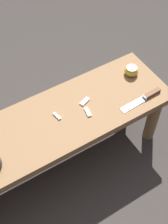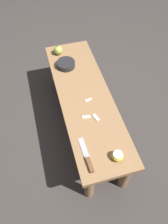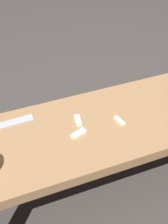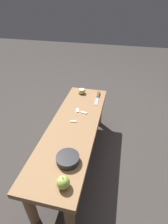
% 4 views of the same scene
% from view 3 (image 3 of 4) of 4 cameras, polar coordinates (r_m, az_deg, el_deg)
% --- Properties ---
extents(ground_plane, '(8.00, 8.00, 0.00)m').
position_cam_3_polar(ground_plane, '(1.44, 6.73, -12.63)').
color(ground_plane, '#383330').
extents(wooden_bench, '(1.24, 0.37, 0.40)m').
position_cam_3_polar(wooden_bench, '(1.19, 7.95, -3.21)').
color(wooden_bench, olive).
rests_on(wooden_bench, ground_plane).
extents(apple_slice_near_knife, '(0.03, 0.06, 0.01)m').
position_cam_3_polar(apple_slice_near_knife, '(1.11, -1.08, -1.54)').
color(apple_slice_near_knife, white).
rests_on(apple_slice_near_knife, wooden_bench).
extents(apple_slice_center, '(0.06, 0.04, 0.01)m').
position_cam_3_polar(apple_slice_center, '(1.06, -1.00, -3.96)').
color(apple_slice_center, white).
rests_on(apple_slice_center, wooden_bench).
extents(apple_slice_near_bowl, '(0.02, 0.05, 0.01)m').
position_cam_3_polar(apple_slice_near_bowl, '(1.12, 6.52, -1.56)').
color(apple_slice_near_bowl, white).
rests_on(apple_slice_near_bowl, wooden_bench).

